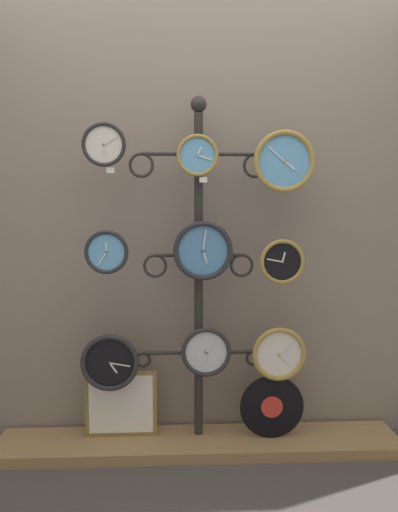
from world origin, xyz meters
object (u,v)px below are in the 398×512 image
Objects in this scene: clock_bottom_right at (279,354)px; vinyl_record at (272,407)px; display_stand at (199,308)px; clock_middle_right at (282,262)px; clock_top_left at (104,145)px; clock_bottom_left at (110,362)px; clock_top_center at (198,155)px; clock_top_right at (284,161)px; clock_bottom_center at (206,352)px; picture_frame at (121,404)px; clock_middle_center at (203,251)px; clock_middle_left at (107,252)px.

clock_bottom_right reaches higher than vinyl_record.
clock_middle_right is (0.44, -0.09, 0.26)m from display_stand.
clock_bottom_left is at bearing -55.88° from clock_top_left.
clock_bottom_right is at bearing -1.53° from clock_top_center.
clock_top_right is at bearing 0.15° from clock_top_center.
clock_top_left is 0.78× the size of clock_bottom_right.
clock_top_center is 1.14m from clock_bottom_right.
vinyl_record is (0.36, 0.03, -0.32)m from clock_bottom_center.
display_stand is at bearing 1.27° from picture_frame.
clock_bottom_right is at bearing -36.97° from vinyl_record.
vinyl_record is at bearing 1.18° from clock_middle_center.
clock_middle_center is at bearing -0.56° from clock_top_left.
picture_frame is (-0.87, 0.08, -0.79)m from clock_middle_right.
clock_bottom_right is 0.83× the size of vinyl_record.
clock_top_center reaches higher than picture_frame.
clock_middle_center is 0.54m from clock_bottom_center.
clock_middle_center is at bearing 131.82° from clock_bottom_center.
clock_bottom_center reaches higher than picture_frame.
clock_bottom_center is at bearing -48.18° from clock_middle_center.
clock_top_right is 1.42× the size of clock_middle_left.
display_stand is at bearing 10.00° from clock_middle_left.
clock_middle_right is 0.82× the size of clock_bottom_right.
clock_middle_center reaches higher than vinyl_record.
picture_frame is (-0.86, 0.09, -0.30)m from clock_bottom_right.
clock_middle_right is (0.45, -0.01, -0.55)m from clock_top_center.
clock_bottom_left is 1.16× the size of clock_bottom_center.
clock_middle_left is at bearing -179.24° from vinyl_record.
clock_top_left is 0.93m from clock_top_right.
clock_bottom_right is (0.92, -0.02, -1.10)m from clock_top_left.
vinyl_record is at bearing 4.10° from clock_bottom_center.
clock_bottom_center reaches higher than vinyl_record.
clock_middle_left is 0.86× the size of clock_bottom_center.
clock_bottom_center is (0.51, -0.00, 0.05)m from clock_bottom_left.
clock_middle_left reaches higher than clock_middle_right.
display_stand reaches higher than clock_bottom_right.
clock_bottom_center is at bearing -175.90° from vinyl_record.
clock_bottom_center is (0.02, -0.02, -0.54)m from clock_middle_center.
clock_middle_center is at bearing -178.82° from vinyl_record.
clock_middle_left is (0.01, -0.01, -0.55)m from clock_top_left.
clock_top_center is 1.41m from picture_frame.
clock_bottom_center is 0.91× the size of clock_bottom_right.
clock_top_center reaches higher than clock_middle_center.
clock_top_right is at bearing 2.28° from clock_bottom_center.
clock_middle_right is 0.50m from clock_bottom_right.
clock_top_right reaches higher than clock_bottom_right.
clock_top_left is at bearing -179.82° from vinyl_record.
clock_top_left is at bearing 178.77° from clock_bottom_right.
clock_top_left is at bearing 179.00° from clock_middle_right.
display_stand is 7.14× the size of clock_bottom_center.
clock_bottom_right is at bearing -140.54° from clock_top_right.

